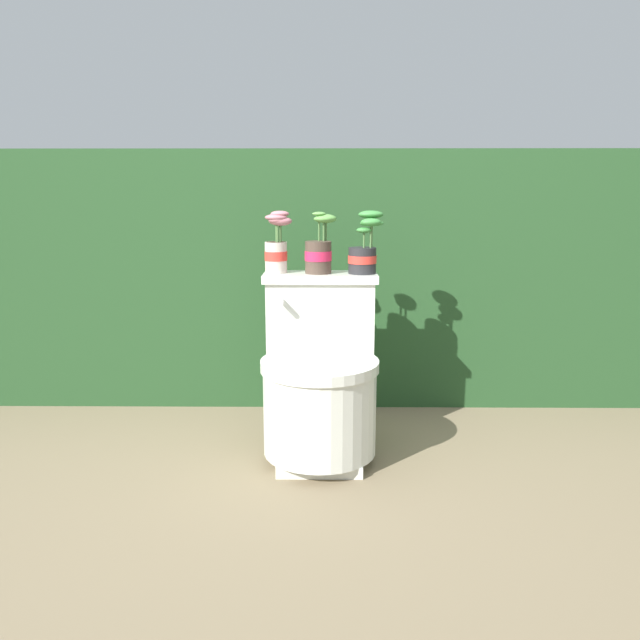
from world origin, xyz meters
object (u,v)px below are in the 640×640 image
Objects in this scene: potted_plant_left at (277,245)px; potted_plant_middle at (364,250)px; toilet at (320,383)px; potted_plant_midleft at (319,250)px.

potted_plant_middle is (0.32, -0.02, -0.02)m from potted_plant_left.
potted_plant_middle reaches higher than toilet.
toilet is at bearing -46.41° from potted_plant_left.
potted_plant_midleft is (-0.00, 0.16, 0.46)m from toilet.
potted_plant_middle reaches higher than potted_plant_midleft.
potted_plant_middle is (0.17, -0.01, 0.00)m from potted_plant_midleft.
potted_plant_left is (-0.16, 0.17, 0.48)m from toilet.
potted_plant_left is 0.16m from potted_plant_midleft.
toilet is 2.89× the size of potted_plant_midleft.
potted_plant_left is at bearing 133.59° from toilet.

